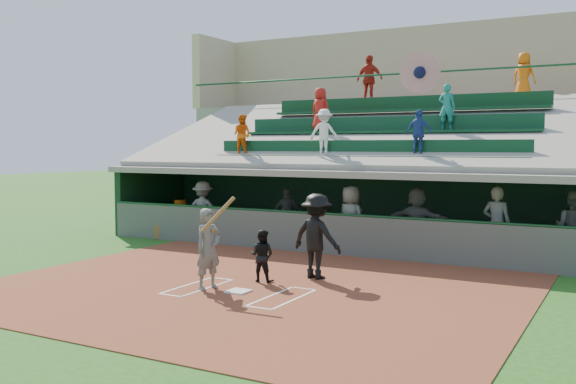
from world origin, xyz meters
The scene contains 21 objects.
ground centered at (0.00, 0.00, 0.00)m, with size 100.00×100.00×0.00m, color #205217.
dirt_slab centered at (0.00, 0.50, 0.01)m, with size 11.00×9.00×0.02m, color brown.
home_plate centered at (0.00, 0.00, 0.04)m, with size 0.43×0.43×0.03m, color silver.
batters_box_chalk centered at (0.00, 0.00, 0.02)m, with size 2.65×1.85×0.01m.
dugout_floor centered at (0.00, 6.75, 0.02)m, with size 16.00×3.50×0.04m, color gray.
concourse_slab centered at (0.00, 13.50, 2.30)m, with size 20.00×3.00×4.60m, color gray.
grandstand centered at (-0.01, 10.51, 2.26)m, with size 20.40×10.40×7.80m.
batter_at_plate centered at (-0.69, -0.06, 0.87)m, with size 0.91×0.77×1.95m.
catcher centered at (-0.09, 1.08, 0.59)m, with size 0.55×0.43×1.14m, color black.
home_umpire centered at (0.79, 1.98, 0.97)m, with size 1.22×0.70×1.89m, color black.
dugout_bench centered at (-0.09, 8.04, 0.25)m, with size 14.07×0.42×0.42m, color olive.
white_table centered at (-6.43, 6.40, 0.40)m, with size 0.82×0.61×0.72m, color white.
water_cooler centered at (-6.49, 6.37, 0.95)m, with size 0.40×0.40×0.40m, color #DB5F0C.
dugout_player_a centered at (-4.95, 5.56, 0.95)m, with size 1.17×0.67×1.82m, color #61645F.
dugout_player_b centered at (-2.63, 6.84, 0.84)m, with size 0.94×0.39×1.61m, color #525450.
dugout_player_c centered at (0.12, 5.46, 0.96)m, with size 0.90×0.58×1.84m, color #565954.
dugout_player_d centered at (1.77, 6.17, 0.95)m, with size 1.68×0.53×1.81m, color #5E615C.
dugout_player_e centered at (3.93, 5.86, 1.00)m, with size 0.70×0.46×1.92m, color #5E625C.
dugout_player_f centered at (5.65, 6.40, 0.96)m, with size 0.89×0.70×1.84m, color #5C5F5A.
concourse_staff_a centered at (-2.15, 12.52, 5.52)m, with size 1.08×0.45×1.84m, color #A01F12.
concourse_staff_b centered at (3.42, 12.87, 5.40)m, with size 0.78×0.51×1.60m, color #D5600C.
Camera 1 is at (7.03, -10.73, 2.98)m, focal length 40.00 mm.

